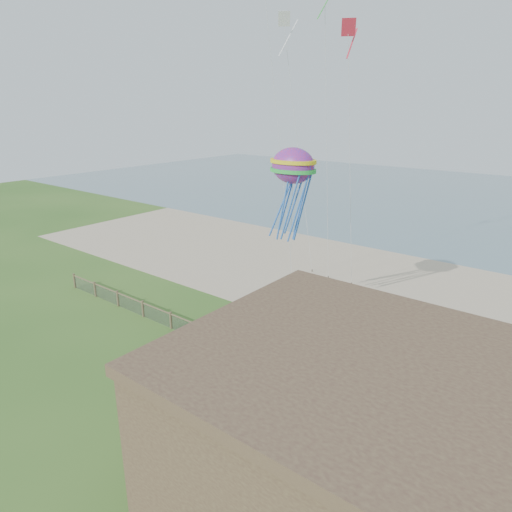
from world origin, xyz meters
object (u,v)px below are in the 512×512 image
object	(u,v)px
chainlink_fence	(238,349)
picnic_table	(233,389)
motel	(412,488)
octopus_kite	(292,192)

from	to	relation	value
chainlink_fence	picnic_table	size ratio (longest dim) A/B	20.13
motel	picnic_table	distance (m)	11.79
chainlink_fence	octopus_kite	xyz separation A→B (m)	(-0.55, 6.37, 8.61)
octopus_kite	picnic_table	bearing A→B (deg)	-87.11
chainlink_fence	picnic_table	distance (m)	3.88
octopus_kite	motel	bearing A→B (deg)	-58.52
picnic_table	octopus_kite	world-z (taller)	octopus_kite
picnic_table	octopus_kite	xyz separation A→B (m)	(-2.86, 9.48, 8.78)
chainlink_fence	motel	world-z (taller)	motel
chainlink_fence	picnic_table	world-z (taller)	chainlink_fence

